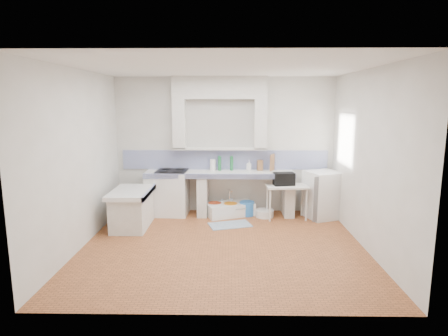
{
  "coord_description": "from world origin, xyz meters",
  "views": [
    {
      "loc": [
        0.11,
        -5.72,
        2.29
      ],
      "look_at": [
        0.0,
        1.0,
        1.1
      ],
      "focal_mm": 29.9,
      "sensor_mm": 36.0,
      "label": 1
    }
  ],
  "objects_px": {
    "stove": "(172,193)",
    "side_table": "(286,202)",
    "fridge": "(322,195)",
    "sink": "(230,210)"
  },
  "relations": [
    {
      "from": "sink",
      "to": "fridge",
      "type": "height_order",
      "value": "fridge"
    },
    {
      "from": "stove",
      "to": "fridge",
      "type": "xyz_separation_m",
      "value": [
        3.03,
        -0.17,
        0.02
      ]
    },
    {
      "from": "stove",
      "to": "sink",
      "type": "bearing_deg",
      "value": 0.62
    },
    {
      "from": "stove",
      "to": "side_table",
      "type": "height_order",
      "value": "stove"
    },
    {
      "from": "sink",
      "to": "stove",
      "type": "bearing_deg",
      "value": 155.48
    },
    {
      "from": "stove",
      "to": "fridge",
      "type": "bearing_deg",
      "value": 0.08
    },
    {
      "from": "stove",
      "to": "sink",
      "type": "distance_m",
      "value": 1.23
    },
    {
      "from": "side_table",
      "to": "fridge",
      "type": "bearing_deg",
      "value": 3.34
    },
    {
      "from": "stove",
      "to": "fridge",
      "type": "relative_size",
      "value": 0.95
    },
    {
      "from": "sink",
      "to": "fridge",
      "type": "xyz_separation_m",
      "value": [
        1.85,
        -0.11,
        0.35
      ]
    }
  ]
}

